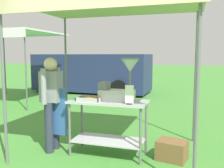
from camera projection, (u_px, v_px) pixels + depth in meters
ground_plane at (157, 102)px, 8.99m from camera, size 70.00×70.00×0.00m
stall_canopy at (110, 8)px, 4.05m from camera, size 2.91×2.14×2.49m
donut_cart at (108, 116)px, 4.16m from camera, size 1.27×0.59×0.91m
donut_tray at (90, 99)px, 4.09m from camera, size 0.39×0.30×0.07m
donut_fryer at (120, 84)px, 4.06m from camera, size 0.64×0.28×0.70m
menu_sign at (129, 96)px, 3.80m from camera, size 0.13×0.05×0.29m
vendor at (52, 99)px, 4.31m from camera, size 0.45×0.53×1.61m
supply_crate at (172, 150)px, 4.00m from camera, size 0.52×0.45×0.31m
van_navy at (92, 73)px, 11.32m from camera, size 5.16×2.22×1.69m
neighbour_tent at (11, 35)px, 8.84m from camera, size 3.05×2.66×2.45m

